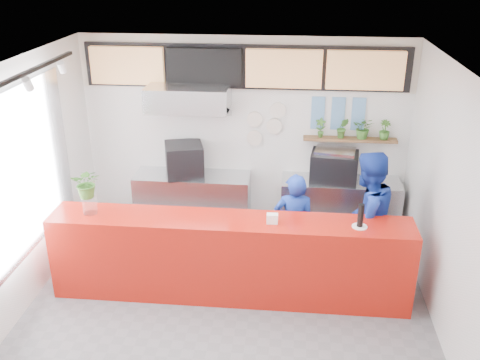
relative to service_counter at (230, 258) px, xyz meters
The scene contains 44 objects.
floor 0.68m from the service_counter, 90.00° to the right, with size 5.00×5.00×0.00m, color slate.
ceiling 2.48m from the service_counter, 90.00° to the right, with size 5.00×5.00×0.00m, color silver.
wall_back 2.30m from the service_counter, 90.00° to the left, with size 5.00×5.00×0.00m, color white.
wall_left 2.70m from the service_counter, behind, with size 5.00×5.00×0.00m, color white.
wall_right 2.70m from the service_counter, ahead, with size 5.00×5.00×0.00m, color white.
service_counter is the anchor object (origin of this frame).
cream_band 2.93m from the service_counter, 90.00° to the left, with size 5.00×0.02×0.80m, color beige.
prep_bench 1.97m from the service_counter, 113.96° to the left, with size 1.80×0.60×0.90m, color #B2B5BA.
panini_oven 2.11m from the service_counter, 116.92° to the left, with size 0.56×0.56×0.50m, color black.
extraction_hood 2.50m from the service_counter, 114.57° to the left, with size 1.20×0.70×0.35m, color #B2B5BA.
hood_lip 2.38m from the service_counter, 114.57° to the left, with size 1.20×0.70×0.08m, color #B2B5BA.
right_bench 2.35m from the service_counter, 50.19° to the left, with size 1.80×0.60×0.90m, color #B2B5BA.
espresso_machine 2.34m from the service_counter, 52.56° to the left, with size 0.69×0.49×0.45m, color black.
espresso_tray 2.41m from the service_counter, 52.56° to the left, with size 0.58×0.40×0.05m, color silver.
herb_shelf 2.73m from the service_counter, 51.34° to the left, with size 1.40×0.18×0.04m, color brown.
menu_board_far_left 3.31m from the service_counter, 131.47° to the left, with size 1.10×0.10×0.55m, color tan.
menu_board_mid_left 2.88m from the service_counter, 106.59° to the left, with size 1.10×0.10×0.55m, color black.
menu_board_mid_right 2.87m from the service_counter, 73.94° to the left, with size 1.10×0.10×0.55m, color tan.
menu_board_far_right 3.30m from the service_counter, 48.86° to the left, with size 1.10×0.10×0.55m, color tan.
soffit 2.87m from the service_counter, 90.00° to the left, with size 4.80×0.04×0.65m, color black.
window_pane 2.73m from the service_counter, behind, with size 0.04×2.20×1.90m, color silver.
window_frame 2.71m from the service_counter, behind, with size 0.03×2.30×2.00m, color #B2B5BA.
track_rail 3.21m from the service_counter, 169.22° to the right, with size 0.05×2.40×0.04m, color black.
dec_plate_a 2.40m from the service_counter, 85.86° to the left, with size 0.24×0.24×0.03m, color silver.
dec_plate_b 2.39m from the service_counter, 77.74° to the left, with size 0.24×0.24×0.03m, color silver.
dec_plate_c 2.26m from the service_counter, 85.86° to the left, with size 0.24×0.24×0.03m, color silver.
dec_plate_d 2.52m from the service_counter, 76.42° to the left, with size 0.24×0.24×0.03m, color silver.
photo_frame_a 2.76m from the service_counter, 62.13° to the left, with size 0.20×0.02×0.25m, color #598CBF.
photo_frame_b 2.90m from the service_counter, 56.06° to the left, with size 0.20×0.02×0.25m, color #598CBF.
photo_frame_c 3.05m from the service_counter, 50.74° to the left, with size 0.20×0.02×0.25m, color #598CBF.
photo_frame_d 2.64m from the service_counter, 62.13° to the left, with size 0.20×0.02×0.25m, color #598CBF.
photo_frame_e 2.78m from the service_counter, 56.06° to the left, with size 0.20×0.02×0.25m, color #598CBF.
photo_frame_f 2.94m from the service_counter, 50.74° to the left, with size 0.20×0.02×0.25m, color #598CBF.
staff_center 0.99m from the service_counter, 34.77° to the left, with size 0.55×0.36×1.50m, color #163198.
staff_right 1.81m from the service_counter, 16.38° to the left, with size 0.90×0.70×1.85m, color #163198.
herb_a 2.56m from the service_counter, 60.09° to the left, with size 0.16×0.11×0.30m, color #3A6F26.
herb_b 2.73m from the service_counter, 53.53° to the left, with size 0.17×0.14×0.31m, color #3A6F26.
herb_c 2.91m from the service_counter, 48.21° to the left, with size 0.30×0.26×0.33m, color #3A6F26.
herb_d 3.11m from the service_counter, 43.62° to the left, with size 0.16×0.15×0.29m, color #3A6F26.
glass_vase 1.87m from the service_counter, behind, with size 0.18×0.18×0.22m, color white.
basil_vase 2.00m from the service_counter, behind, with size 0.35×0.30×0.38m, color #3A6F26.
napkin_holder 0.81m from the service_counter, ahead, with size 0.14×0.09×0.12m, color white.
white_plate 1.66m from the service_counter, ahead, with size 0.18×0.18×0.01m, color white.
pepper_mill 1.72m from the service_counter, ahead, with size 0.07×0.07×0.29m, color black.
Camera 1 is at (0.70, -5.36, 4.14)m, focal length 40.00 mm.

